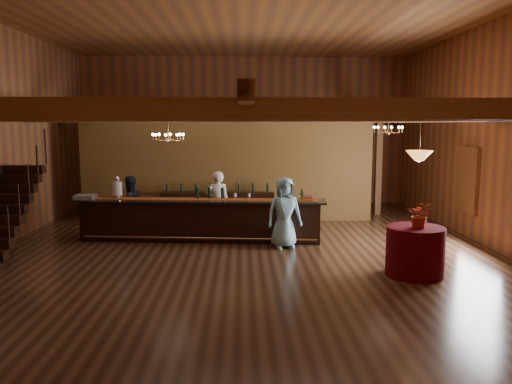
{
  "coord_description": "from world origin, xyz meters",
  "views": [
    {
      "loc": [
        -0.05,
        -11.94,
        3.0
      ],
      "look_at": [
        0.32,
        0.9,
        1.26
      ],
      "focal_mm": 35.0,
      "sensor_mm": 36.0,
      "label": 1
    }
  ],
  "objects_px": {
    "raffle_drum": "(307,194)",
    "round_table": "(415,251)",
    "pendant_lamp": "(419,156)",
    "tasting_bar": "(200,220)",
    "staff_second": "(130,206)",
    "guest": "(284,213)",
    "floor_plant": "(301,208)",
    "bartender": "(218,202)",
    "chandelier_left": "(168,137)",
    "backbar_shelf": "(218,208)",
    "chandelier_right": "(388,129)",
    "beverage_dispenser": "(117,188)"
  },
  "relations": [
    {
      "from": "round_table",
      "to": "bartender",
      "type": "bearing_deg",
      "value": 135.68
    },
    {
      "from": "guest",
      "to": "floor_plant",
      "type": "bearing_deg",
      "value": 62.32
    },
    {
      "from": "raffle_drum",
      "to": "round_table",
      "type": "height_order",
      "value": "raffle_drum"
    },
    {
      "from": "tasting_bar",
      "to": "staff_second",
      "type": "height_order",
      "value": "staff_second"
    },
    {
      "from": "backbar_shelf",
      "to": "chandelier_right",
      "type": "height_order",
      "value": "chandelier_right"
    },
    {
      "from": "raffle_drum",
      "to": "pendant_lamp",
      "type": "distance_m",
      "value": 3.56
    },
    {
      "from": "floor_plant",
      "to": "tasting_bar",
      "type": "bearing_deg",
      "value": -151.6
    },
    {
      "from": "bartender",
      "to": "staff_second",
      "type": "height_order",
      "value": "bartender"
    },
    {
      "from": "backbar_shelf",
      "to": "guest",
      "type": "distance_m",
      "value": 3.52
    },
    {
      "from": "chandelier_left",
      "to": "bartender",
      "type": "xyz_separation_m",
      "value": [
        1.2,
        0.85,
        -1.83
      ]
    },
    {
      "from": "chandelier_left",
      "to": "raffle_drum",
      "type": "bearing_deg",
      "value": -5.17
    },
    {
      "from": "chandelier_left",
      "to": "floor_plant",
      "type": "bearing_deg",
      "value": 22.85
    },
    {
      "from": "chandelier_left",
      "to": "guest",
      "type": "bearing_deg",
      "value": -15.97
    },
    {
      "from": "backbar_shelf",
      "to": "staff_second",
      "type": "xyz_separation_m",
      "value": [
        -2.33,
        -1.45,
        0.33
      ]
    },
    {
      "from": "guest",
      "to": "floor_plant",
      "type": "distance_m",
      "value": 2.46
    },
    {
      "from": "backbar_shelf",
      "to": "chandelier_left",
      "type": "relative_size",
      "value": 4.29
    },
    {
      "from": "chandelier_left",
      "to": "chandelier_right",
      "type": "xyz_separation_m",
      "value": [
        5.84,
        0.72,
        0.18
      ]
    },
    {
      "from": "tasting_bar",
      "to": "chandelier_right",
      "type": "height_order",
      "value": "chandelier_right"
    },
    {
      "from": "tasting_bar",
      "to": "bartender",
      "type": "xyz_separation_m",
      "value": [
        0.42,
        0.85,
        0.32
      ]
    },
    {
      "from": "backbar_shelf",
      "to": "bartender",
      "type": "bearing_deg",
      "value": -82.57
    },
    {
      "from": "staff_second",
      "to": "guest",
      "type": "relative_size",
      "value": 0.93
    },
    {
      "from": "beverage_dispenser",
      "to": "bartender",
      "type": "xyz_separation_m",
      "value": [
        2.6,
        0.59,
        -0.5
      ]
    },
    {
      "from": "pendant_lamp",
      "to": "round_table",
      "type": "bearing_deg",
      "value": 0.0
    },
    {
      "from": "floor_plant",
      "to": "staff_second",
      "type": "bearing_deg",
      "value": -170.82
    },
    {
      "from": "chandelier_left",
      "to": "bartender",
      "type": "relative_size",
      "value": 0.46
    },
    {
      "from": "floor_plant",
      "to": "bartender",
      "type": "bearing_deg",
      "value": -164.46
    },
    {
      "from": "chandelier_left",
      "to": "backbar_shelf",
      "type": "bearing_deg",
      "value": 62.64
    },
    {
      "from": "backbar_shelf",
      "to": "guest",
      "type": "xyz_separation_m",
      "value": [
        1.77,
        -3.02,
        0.39
      ]
    },
    {
      "from": "raffle_drum",
      "to": "staff_second",
      "type": "height_order",
      "value": "staff_second"
    },
    {
      "from": "tasting_bar",
      "to": "beverage_dispenser",
      "type": "height_order",
      "value": "beverage_dispenser"
    },
    {
      "from": "chandelier_right",
      "to": "staff_second",
      "type": "xyz_separation_m",
      "value": [
        -7.04,
        0.02,
        -2.06
      ]
    },
    {
      "from": "backbar_shelf",
      "to": "floor_plant",
      "type": "distance_m",
      "value": 2.55
    },
    {
      "from": "tasting_bar",
      "to": "floor_plant",
      "type": "height_order",
      "value": "floor_plant"
    },
    {
      "from": "floor_plant",
      "to": "chandelier_left",
      "type": "bearing_deg",
      "value": -157.15
    },
    {
      "from": "tasting_bar",
      "to": "backbar_shelf",
      "type": "xyz_separation_m",
      "value": [
        0.35,
        2.19,
        -0.07
      ]
    },
    {
      "from": "raffle_drum",
      "to": "guest",
      "type": "relative_size",
      "value": 0.2
    },
    {
      "from": "tasting_bar",
      "to": "backbar_shelf",
      "type": "bearing_deg",
      "value": 86.42
    },
    {
      "from": "chandelier_left",
      "to": "chandelier_right",
      "type": "bearing_deg",
      "value": 7.04
    },
    {
      "from": "tasting_bar",
      "to": "raffle_drum",
      "type": "height_order",
      "value": "raffle_drum"
    },
    {
      "from": "pendant_lamp",
      "to": "staff_second",
      "type": "distance_m",
      "value": 7.77
    },
    {
      "from": "round_table",
      "to": "backbar_shelf",
      "type": "bearing_deg",
      "value": 127.99
    },
    {
      "from": "chandelier_left",
      "to": "pendant_lamp",
      "type": "distance_m",
      "value": 6.2
    },
    {
      "from": "beverage_dispenser",
      "to": "chandelier_right",
      "type": "relative_size",
      "value": 0.75
    },
    {
      "from": "beverage_dispenser",
      "to": "floor_plant",
      "type": "distance_m",
      "value": 5.2
    },
    {
      "from": "tasting_bar",
      "to": "bartender",
      "type": "bearing_deg",
      "value": 69.33
    },
    {
      "from": "round_table",
      "to": "chandelier_right",
      "type": "relative_size",
      "value": 1.42
    },
    {
      "from": "bartender",
      "to": "backbar_shelf",
      "type": "bearing_deg",
      "value": -92.06
    },
    {
      "from": "round_table",
      "to": "guest",
      "type": "xyz_separation_m",
      "value": [
        -2.42,
        2.34,
        0.38
      ]
    },
    {
      "from": "raffle_drum",
      "to": "chandelier_right",
      "type": "height_order",
      "value": "chandelier_right"
    },
    {
      "from": "floor_plant",
      "to": "backbar_shelf",
      "type": "bearing_deg",
      "value": 164.55
    }
  ]
}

